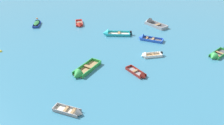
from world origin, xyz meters
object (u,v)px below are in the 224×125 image
(rowboat_grey_midfield_right, at_px, (151,23))
(rowboat_turquoise_back_row_center, at_px, (111,33))
(mooring_buoy_trailing, at_px, (1,52))
(rowboat_green_foreground_center, at_px, (81,72))
(rowboat_maroon_distant_center, at_px, (140,75))
(rowboat_blue_center, at_px, (145,38))
(rowboat_deep_blue_cluster_inner, at_px, (37,23))
(rowboat_white_far_right, at_px, (148,56))
(rowboat_red_outer_right, at_px, (79,25))
(rowboat_grey_near_camera, at_px, (74,112))
(mooring_buoy_outer_edge, at_px, (37,19))
(rowboat_green_far_left, at_px, (216,56))

(rowboat_grey_midfield_right, bearing_deg, rowboat_turquoise_back_row_center, -148.87)
(rowboat_grey_midfield_right, relative_size, mooring_buoy_trailing, 10.86)
(rowboat_green_foreground_center, bearing_deg, rowboat_maroon_distant_center, -6.05)
(rowboat_blue_center, relative_size, rowboat_grey_midfield_right, 0.84)
(rowboat_blue_center, relative_size, rowboat_turquoise_back_row_center, 0.84)
(rowboat_deep_blue_cluster_inner, height_order, rowboat_white_far_right, rowboat_deep_blue_cluster_inner)
(rowboat_turquoise_back_row_center, height_order, rowboat_red_outer_right, rowboat_turquoise_back_row_center)
(rowboat_deep_blue_cluster_inner, bearing_deg, rowboat_red_outer_right, -8.08)
(mooring_buoy_trailing, bearing_deg, rowboat_blue_center, 8.90)
(rowboat_turquoise_back_row_center, relative_size, rowboat_grey_near_camera, 1.57)
(rowboat_maroon_distant_center, distance_m, rowboat_white_far_right, 4.73)
(rowboat_white_far_right, xyz_separation_m, mooring_buoy_outer_edge, (-18.01, 15.89, -0.15))
(rowboat_blue_center, bearing_deg, rowboat_turquoise_back_row_center, 157.92)
(rowboat_maroon_distant_center, distance_m, rowboat_grey_near_camera, 8.76)
(rowboat_maroon_distant_center, distance_m, mooring_buoy_outer_edge, 26.08)
(rowboat_green_foreground_center, bearing_deg, rowboat_turquoise_back_row_center, 71.51)
(rowboat_red_outer_right, distance_m, mooring_buoy_outer_edge, 9.32)
(rowboat_white_far_right, bearing_deg, rowboat_green_far_left, -3.27)
(rowboat_green_foreground_center, relative_size, rowboat_grey_near_camera, 1.49)
(rowboat_green_foreground_center, distance_m, rowboat_red_outer_right, 15.49)
(rowboat_turquoise_back_row_center, bearing_deg, rowboat_green_far_left, -31.33)
(rowboat_green_foreground_center, bearing_deg, rowboat_grey_near_camera, -91.44)
(rowboat_grey_midfield_right, xyz_separation_m, rowboat_red_outer_right, (-12.51, -0.21, -0.04))
(rowboat_grey_midfield_right, bearing_deg, rowboat_grey_near_camera, -116.96)
(rowboat_grey_near_camera, bearing_deg, rowboat_red_outer_right, 93.52)
(rowboat_maroon_distant_center, height_order, rowboat_white_far_right, rowboat_white_far_right)
(rowboat_turquoise_back_row_center, bearing_deg, mooring_buoy_trailing, -160.91)
(rowboat_grey_near_camera, xyz_separation_m, mooring_buoy_outer_edge, (-9.65, 25.97, -0.14))
(rowboat_turquoise_back_row_center, relative_size, rowboat_white_far_right, 1.57)
(rowboat_turquoise_back_row_center, distance_m, rowboat_red_outer_right, 6.71)
(mooring_buoy_outer_edge, bearing_deg, rowboat_blue_center, -29.25)
(rowboat_deep_blue_cluster_inner, height_order, mooring_buoy_trailing, rowboat_deep_blue_cluster_inner)
(rowboat_grey_midfield_right, height_order, rowboat_grey_near_camera, rowboat_grey_midfield_right)
(rowboat_grey_midfield_right, height_order, rowboat_green_far_left, rowboat_grey_midfield_right)
(rowboat_green_foreground_center, height_order, mooring_buoy_outer_edge, rowboat_green_foreground_center)
(mooring_buoy_outer_edge, bearing_deg, mooring_buoy_trailing, -96.22)
(rowboat_turquoise_back_row_center, distance_m, rowboat_white_far_right, 8.73)
(rowboat_turquoise_back_row_center, bearing_deg, mooring_buoy_outer_edge, 148.30)
(rowboat_grey_midfield_right, distance_m, rowboat_green_foreground_center, 19.12)
(rowboat_turquoise_back_row_center, bearing_deg, rowboat_blue_center, -22.08)
(rowboat_green_far_left, bearing_deg, rowboat_grey_midfield_right, 115.45)
(rowboat_turquoise_back_row_center, relative_size, mooring_buoy_trailing, 10.88)
(rowboat_maroon_distant_center, bearing_deg, rowboat_green_far_left, 20.79)
(rowboat_red_outer_right, relative_size, mooring_buoy_outer_edge, 10.39)
(rowboat_blue_center, bearing_deg, rowboat_maroon_distant_center, -103.02)
(rowboat_grey_midfield_right, relative_size, mooring_buoy_outer_edge, 14.04)
(rowboat_blue_center, distance_m, rowboat_green_foreground_center, 12.74)
(rowboat_red_outer_right, distance_m, mooring_buoy_trailing, 13.56)
(rowboat_green_foreground_center, relative_size, mooring_buoy_outer_edge, 13.30)
(rowboat_red_outer_right, height_order, mooring_buoy_trailing, rowboat_red_outer_right)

